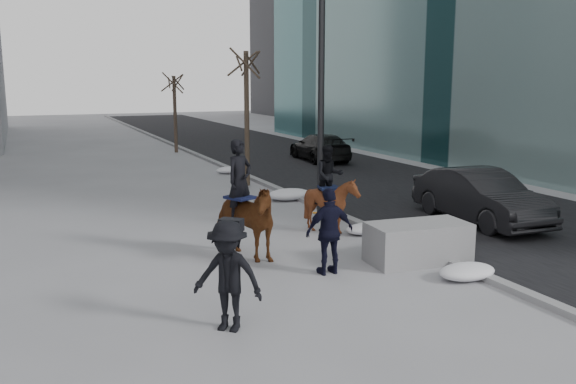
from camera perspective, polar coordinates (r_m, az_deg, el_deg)
name	(u,v)px	position (r m, az deg, el deg)	size (l,w,h in m)	color
ground	(312,276)	(12.29, 2.27, -7.84)	(120.00, 120.00, 0.00)	gray
road	(361,179)	(24.11, 6.84, 1.26)	(8.00, 90.00, 0.01)	black
curb	(266,184)	(22.35, -2.03, 0.74)	(0.25, 90.00, 0.12)	gray
planter	(418,243)	(13.36, 12.06, -4.65)	(2.13, 1.07, 0.85)	gray
car_near	(480,196)	(17.35, 17.53, -0.39)	(1.54, 4.42, 1.46)	black
car_far	(320,147)	(29.19, 3.00, 4.22)	(1.82, 4.47, 1.30)	black
tree_near	(247,112)	(22.19, -3.88, 7.48)	(1.20, 1.20, 5.37)	#352D1F
tree_far	(175,110)	(32.86, -10.53, 7.53)	(1.20, 1.20, 4.45)	#3A2F22
mounted_left	(242,215)	(13.22, -4.33, -2.18)	(1.67, 2.21, 2.60)	#4A210E
mounted_right	(331,198)	(15.44, 4.02, -0.60)	(1.46, 1.57, 2.23)	#4B240F
feeder	(330,231)	(12.20, 3.92, -3.70)	(1.03, 0.86, 1.75)	black
camera_crew	(228,276)	(9.53, -5.64, -7.79)	(1.28, 1.24, 1.75)	black
lamppost	(324,37)	(17.07, 3.36, 14.31)	(0.25, 1.57, 9.09)	black
snow_piles	(312,205)	(18.20, 2.30, -1.22)	(1.44, 15.52, 0.37)	silver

